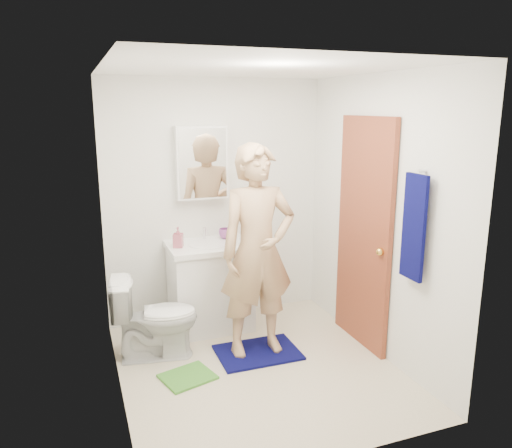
{
  "coord_description": "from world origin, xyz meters",
  "views": [
    {
      "loc": [
        -1.33,
        -3.54,
        2.13
      ],
      "look_at": [
        0.08,
        0.25,
        1.17
      ],
      "focal_mm": 35.0,
      "sensor_mm": 36.0,
      "label": 1
    }
  ],
  "objects": [
    {
      "name": "bath_mat",
      "position": [
        0.09,
        0.23,
        0.01
      ],
      "size": [
        0.71,
        0.51,
        0.02
      ],
      "primitive_type": "cube",
      "rotation": [
        0.0,
        0.0,
        -0.01
      ],
      "color": "#070847",
      "rests_on": "floor"
    },
    {
      "name": "vanity_cabinet",
      "position": [
        -0.15,
        0.91,
        0.4
      ],
      "size": [
        0.75,
        0.55,
        0.8
      ],
      "primitive_type": "cube",
      "color": "white",
      "rests_on": "floor"
    },
    {
      "name": "floor",
      "position": [
        0.0,
        0.0,
        -0.01
      ],
      "size": [
        2.2,
        2.4,
        0.02
      ],
      "primitive_type": "cube",
      "color": "beige",
      "rests_on": "ground"
    },
    {
      "name": "wall_left",
      "position": [
        -1.11,
        0.0,
        1.2
      ],
      "size": [
        0.02,
        2.4,
        2.4
      ],
      "primitive_type": "cube",
      "color": "silver",
      "rests_on": "ground"
    },
    {
      "name": "mirror_panel",
      "position": [
        -0.15,
        1.08,
        1.6
      ],
      "size": [
        0.46,
        0.01,
        0.66
      ],
      "primitive_type": "cube",
      "color": "white",
      "rests_on": "wall_back"
    },
    {
      "name": "towel_hook",
      "position": [
        1.07,
        -0.57,
        1.67
      ],
      "size": [
        0.06,
        0.02,
        0.02
      ],
      "primitive_type": "cylinder",
      "rotation": [
        0.0,
        1.57,
        0.0
      ],
      "color": "silver",
      "rests_on": "wall_right"
    },
    {
      "name": "faucet",
      "position": [
        -0.15,
        1.09,
        0.91
      ],
      "size": [
        0.03,
        0.03,
        0.12
      ],
      "primitive_type": "cylinder",
      "color": "silver",
      "rests_on": "countertop"
    },
    {
      "name": "door",
      "position": [
        1.07,
        0.15,
        1.02
      ],
      "size": [
        0.05,
        0.8,
        2.05
      ],
      "primitive_type": "cube",
      "color": "#9D472B",
      "rests_on": "ground"
    },
    {
      "name": "wall_front",
      "position": [
        0.0,
        -1.21,
        1.2
      ],
      "size": [
        2.2,
        0.02,
        2.4
      ],
      "primitive_type": "cube",
      "color": "silver",
      "rests_on": "ground"
    },
    {
      "name": "wall_back",
      "position": [
        0.0,
        1.21,
        1.2
      ],
      "size": [
        2.2,
        0.02,
        2.4
      ],
      "primitive_type": "cube",
      "color": "silver",
      "rests_on": "ground"
    },
    {
      "name": "green_rug",
      "position": [
        -0.58,
        0.04,
        0.01
      ],
      "size": [
        0.47,
        0.43,
        0.02
      ],
      "primitive_type": "cube",
      "rotation": [
        0.0,
        0.0,
        0.28
      ],
      "color": "#499531",
      "rests_on": "floor"
    },
    {
      "name": "soap_dispenser",
      "position": [
        -0.45,
        0.9,
        0.95
      ],
      "size": [
        0.11,
        0.11,
        0.19
      ],
      "primitive_type": "imported",
      "rotation": [
        0.0,
        0.0,
        -0.4
      ],
      "color": "#A94E60",
      "rests_on": "countertop"
    },
    {
      "name": "wall_right",
      "position": [
        1.11,
        0.0,
        1.2
      ],
      "size": [
        0.02,
        2.4,
        2.4
      ],
      "primitive_type": "cube",
      "color": "silver",
      "rests_on": "ground"
    },
    {
      "name": "man",
      "position": [
        0.1,
        0.26,
        0.93
      ],
      "size": [
        0.67,
        0.44,
        1.82
      ],
      "primitive_type": "imported",
      "rotation": [
        0.0,
        0.0,
        0.01
      ],
      "color": "tan",
      "rests_on": "bath_mat"
    },
    {
      "name": "toothbrush_cup",
      "position": [
        0.05,
        1.05,
        0.9
      ],
      "size": [
        0.16,
        0.16,
        0.1
      ],
      "primitive_type": "imported",
      "rotation": [
        0.0,
        0.0,
        0.33
      ],
      "color": "#8D408E",
      "rests_on": "countertop"
    },
    {
      "name": "toilet",
      "position": [
        -0.75,
        0.49,
        0.36
      ],
      "size": [
        0.77,
        0.51,
        0.73
      ],
      "primitive_type": "imported",
      "rotation": [
        0.0,
        0.0,
        1.41
      ],
      "color": "white",
      "rests_on": "floor"
    },
    {
      "name": "medicine_cabinet",
      "position": [
        -0.15,
        1.14,
        1.6
      ],
      "size": [
        0.5,
        0.12,
        0.7
      ],
      "primitive_type": "cube",
      "color": "white",
      "rests_on": "wall_back"
    },
    {
      "name": "towel",
      "position": [
        1.03,
        -0.57,
        1.25
      ],
      "size": [
        0.03,
        0.24,
        0.8
      ],
      "primitive_type": "cube",
      "color": "#070847",
      "rests_on": "wall_right"
    },
    {
      "name": "door_knob",
      "position": [
        1.03,
        -0.17,
        0.95
      ],
      "size": [
        0.07,
        0.07,
        0.07
      ],
      "primitive_type": "sphere",
      "color": "gold",
      "rests_on": "door"
    },
    {
      "name": "countertop",
      "position": [
        -0.15,
        0.91,
        0.83
      ],
      "size": [
        0.79,
        0.59,
        0.05
      ],
      "primitive_type": "cube",
      "color": "white",
      "rests_on": "vanity_cabinet"
    },
    {
      "name": "ceiling",
      "position": [
        0.0,
        0.0,
        2.41
      ],
      "size": [
        2.2,
        2.4,
        0.02
      ],
      "primitive_type": "cube",
      "color": "white",
      "rests_on": "ground"
    },
    {
      "name": "sink_basin",
      "position": [
        -0.15,
        0.91,
        0.84
      ],
      "size": [
        0.4,
        0.4,
        0.03
      ],
      "primitive_type": "cylinder",
      "color": "white",
      "rests_on": "countertop"
    }
  ]
}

